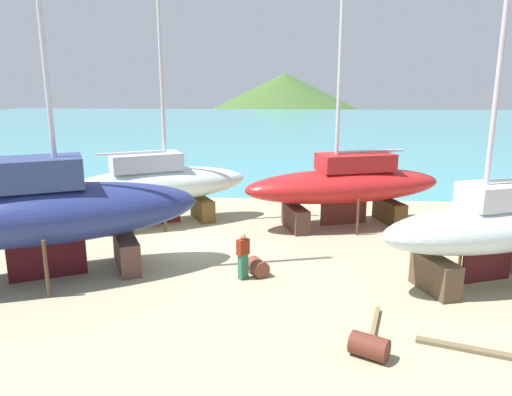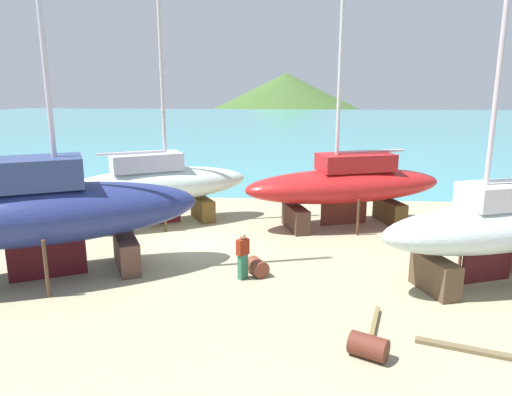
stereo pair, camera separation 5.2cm
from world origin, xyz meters
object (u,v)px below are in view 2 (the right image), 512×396
Objects in this scene: sailboat_far_slipway at (41,212)px; sailboat_small_center at (156,184)px; barrel_tipped_right at (368,346)px; sailboat_mid_port at (492,227)px; barrel_by_slipway at (257,267)px; sailboat_large_starboard at (346,185)px; worker at (243,255)px.

sailboat_far_slipway reaches higher than sailboat_small_center.
sailboat_far_slipway is 19.56× the size of barrel_tipped_right.
sailboat_mid_port is at bearing -24.37° from sailboat_far_slipway.
sailboat_small_center is (2.07, 6.94, -0.42)m from sailboat_far_slipway.
barrel_by_slipway is (5.36, -6.06, -1.73)m from sailboat_small_center.
sailboat_far_slipway is 7.25m from sailboat_small_center.
worker is at bearing 40.18° from sailboat_large_starboard.
sailboat_mid_port is at bearing -54.67° from sailboat_small_center.
sailboat_far_slipway is 15.39m from sailboat_mid_port.
sailboat_mid_port reaches higher than barrel_by_slipway.
sailboat_large_starboard is 7.95m from sailboat_mid_port.
sailboat_large_starboard is at bearing -26.34° from sailboat_small_center.
barrel_by_slipway is (-3.79, -6.53, -1.75)m from sailboat_large_starboard.
worker is at bearing 127.71° from barrel_tipped_right.
sailboat_small_center is 14.21m from barrel_tipped_right.
sailboat_mid_port is at bearing -137.54° from worker.
worker is (-8.42, -0.14, -1.18)m from sailboat_mid_port.
sailboat_large_starboard is 15.72× the size of barrel_tipped_right.
barrel_tipped_right is 6.07m from barrel_by_slipway.
barrel_by_slipway is at bearing -77.78° from sailboat_small_center.
sailboat_small_center is 8.27m from barrel_by_slipway.
barrel_tipped_right is (-4.74, -4.90, -1.76)m from sailboat_mid_port.
barrel_tipped_right is (10.63, -4.27, -2.16)m from sailboat_far_slipway.
worker is 0.85m from barrel_by_slipway.
sailboat_large_starboard reaches higher than sailboat_small_center.
sailboat_large_starboard is 7.75m from barrel_by_slipway.
sailboat_mid_port is (15.37, 0.63, -0.39)m from sailboat_far_slipway.
sailboat_far_slipway reaches higher than worker.
barrel_by_slipway is (-3.20, 5.15, 0.00)m from barrel_tipped_right.
sailboat_far_slipway is at bearing -135.89° from sailboat_small_center.
sailboat_small_center is at bearing -45.52° from sailboat_mid_port.
sailboat_small_center reaches higher than worker.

